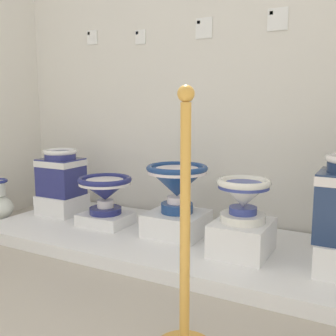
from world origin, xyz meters
name	(u,v)px	position (x,y,z in m)	size (l,w,h in m)	color
wall_back	(206,42)	(1.73, 3.17, 1.45)	(3.67, 0.06, 2.90)	silver
display_platform	(170,242)	(1.73, 2.60, 0.04)	(2.72, 1.03, 0.09)	white
plinth_block_pale_glazed	(62,204)	(0.67, 2.69, 0.16)	(0.33, 0.32, 0.16)	white
antique_toilet_pale_glazed	(61,171)	(0.67, 2.69, 0.44)	(0.33, 0.28, 0.38)	navy
plinth_block_broad_patterned	(106,219)	(1.18, 2.61, 0.13)	(0.36, 0.30, 0.09)	white
antique_toilet_broad_patterned	(105,189)	(1.18, 2.61, 0.36)	(0.40, 0.40, 0.28)	navy
plinth_block_leftmost	(177,223)	(1.75, 2.66, 0.16)	(0.38, 0.38, 0.16)	white
antique_toilet_leftmost	(177,181)	(1.75, 2.66, 0.46)	(0.42, 0.42, 0.33)	navy
plinth_block_slender_white	(242,238)	(2.26, 2.53, 0.19)	(0.33, 0.39, 0.20)	white
antique_toilet_slender_white	(243,195)	(2.26, 2.53, 0.45)	(0.32, 0.32, 0.26)	white
info_placard_first	(92,37)	(0.68, 3.13, 1.56)	(0.11, 0.01, 0.12)	white
info_placard_second	(140,37)	(1.17, 3.13, 1.52)	(0.10, 0.01, 0.11)	white
info_placard_third	(204,28)	(1.73, 3.13, 1.54)	(0.13, 0.01, 0.15)	white
info_placard_fourth	(278,19)	(2.28, 3.13, 1.55)	(0.14, 0.01, 0.15)	white
stanchion_post_near_right	(185,271)	(2.33, 1.60, 0.34)	(0.23, 0.23, 1.05)	gold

